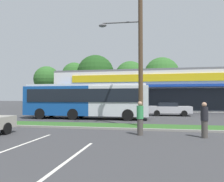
{
  "coord_description": "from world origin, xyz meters",
  "views": [
    {
      "loc": [
        4.66,
        -0.34,
        1.98
      ],
      "look_at": [
        1.16,
        18.1,
        2.57
      ],
      "focal_mm": 34.24,
      "sensor_mm": 36.0,
      "label": 1
    }
  ],
  "objects_px": {
    "utility_pole": "(138,49)",
    "pedestrian_near_bench": "(140,118)",
    "car_0": "(169,109)",
    "pedestrian_by_pole": "(204,120)",
    "city_bus": "(86,100)"
  },
  "relations": [
    {
      "from": "car_0",
      "to": "pedestrian_near_bench",
      "type": "bearing_deg",
      "value": -100.79
    },
    {
      "from": "pedestrian_near_bench",
      "to": "car_0",
      "type": "bearing_deg",
      "value": 33.0
    },
    {
      "from": "city_bus",
      "to": "car_0",
      "type": "relative_size",
      "value": 2.58
    },
    {
      "from": "car_0",
      "to": "pedestrian_near_bench",
      "type": "xyz_separation_m",
      "value": [
        -2.49,
        -13.05,
        0.14
      ]
    },
    {
      "from": "car_0",
      "to": "pedestrian_by_pole",
      "type": "bearing_deg",
      "value": -87.02
    },
    {
      "from": "pedestrian_near_bench",
      "to": "pedestrian_by_pole",
      "type": "relative_size",
      "value": 1.02
    },
    {
      "from": "utility_pole",
      "to": "city_bus",
      "type": "bearing_deg",
      "value": 136.28
    },
    {
      "from": "car_0",
      "to": "pedestrian_by_pole",
      "type": "relative_size",
      "value": 2.59
    },
    {
      "from": "car_0",
      "to": "city_bus",
      "type": "bearing_deg",
      "value": -147.74
    },
    {
      "from": "city_bus",
      "to": "car_0",
      "type": "xyz_separation_m",
      "value": [
        8.0,
        5.05,
        -1.0
      ]
    },
    {
      "from": "utility_pole",
      "to": "city_bus",
      "type": "distance_m",
      "value": 8.08
    },
    {
      "from": "utility_pole",
      "to": "pedestrian_by_pole",
      "type": "relative_size",
      "value": 5.64
    },
    {
      "from": "pedestrian_near_bench",
      "to": "pedestrian_by_pole",
      "type": "xyz_separation_m",
      "value": [
        3.17,
        -0.17,
        -0.02
      ]
    },
    {
      "from": "utility_pole",
      "to": "pedestrian_near_bench",
      "type": "distance_m",
      "value": 5.33
    },
    {
      "from": "city_bus",
      "to": "pedestrian_by_pole",
      "type": "xyz_separation_m",
      "value": [
        8.69,
        -8.17,
        -0.88
      ]
    }
  ]
}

